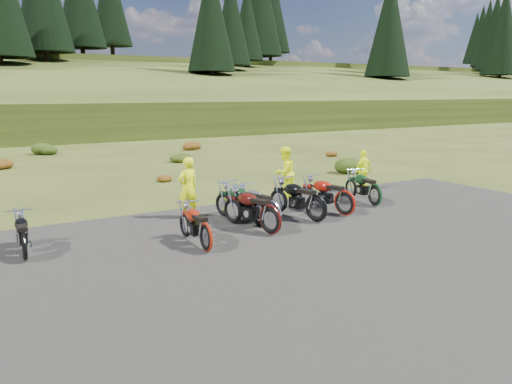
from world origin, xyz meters
TOP-DOWN VIEW (x-y plane):
  - ground at (0.00, 0.00)m, footprint 300.00×300.00m
  - gravel_pad at (0.00, -2.00)m, footprint 20.00×12.00m
  - hill_slope at (0.00, 50.00)m, footprint 300.00×45.97m
  - hill_plateau at (0.00, 110.00)m, footprint 300.00×90.00m
  - conifer_26 at (21.00, 49.00)m, footprint 6.16×6.16m
  - conifer_27 at (27.00, 55.00)m, footprint 5.72×5.72m
  - conifer_28 at (33.00, 61.00)m, footprint 5.28×5.28m
  - conifer_29 at (39.00, 67.00)m, footprint 7.92×7.92m
  - conifer_30 at (45.00, 73.00)m, footprint 7.48×7.48m
  - conifer_31 at (51.00, 48.00)m, footprint 7.04×7.04m
  - conifer_32 at (57.00, 54.00)m, footprint 6.60×6.60m
  - conifer_33 at (63.00, 60.00)m, footprint 6.16×6.16m
  - conifer_34 at (69.00, 66.00)m, footprint 5.72×5.72m
  - conifer_35 at (75.00, 72.00)m, footprint 5.28×5.28m
  - conifer_36 at (81.00, 78.00)m, footprint 7.92×7.92m
  - conifer_37 at (87.00, 53.00)m, footprint 7.48×7.48m
  - conifer_38 at (93.00, 59.00)m, footprint 7.04×7.04m
  - conifer_39 at (99.00, 65.00)m, footprint 6.60×6.60m
  - conifer_40 at (105.00, 71.00)m, footprint 6.16×6.16m
  - conifer_41 at (111.00, 77.00)m, footprint 5.72×5.72m
  - shrub_2 at (-6.20, 16.60)m, footprint 1.30×1.30m
  - shrub_3 at (-3.30, 21.90)m, footprint 1.56×1.56m
  - shrub_4 at (-0.40, 9.20)m, footprint 0.77×0.77m
  - shrub_5 at (2.50, 14.50)m, footprint 1.03×1.03m
  - shrub_6 at (5.40, 19.80)m, footprint 1.30×1.30m
  - shrub_7 at (8.30, 7.10)m, footprint 1.56×1.56m
  - shrub_8 at (11.20, 12.40)m, footprint 0.77×0.77m
  - motorcycle_0 at (-6.70, 0.96)m, footprint 0.72×1.92m
  - motorcycle_1 at (-2.88, -0.52)m, footprint 0.71×2.03m
  - motorcycle_2 at (-0.57, 0.87)m, footprint 1.31×2.37m
  - motorcycle_3 at (-0.24, 0.68)m, footprint 1.09×2.18m
  - motorcycle_4 at (-0.76, -0.06)m, footprint 1.26×2.42m
  - motorcycle_5 at (1.09, 0.37)m, footprint 1.25×2.43m
  - motorcycle_6 at (2.35, 0.56)m, footprint 1.28×2.35m
  - motorcycle_7 at (4.07, 1.06)m, footprint 1.00×2.22m
  - person_middle at (-1.95, 2.74)m, footprint 0.76×0.58m
  - person_right_a at (2.15, 3.65)m, footprint 1.09×0.97m
  - person_right_b at (5.49, 3.20)m, footprint 1.00×0.57m

SIDE VIEW (x-z plane):
  - ground at x=0.00m, z-range 0.00..0.00m
  - gravel_pad at x=0.00m, z-range -0.02..0.02m
  - hill_slope at x=0.00m, z-range -4.69..4.69m
  - hill_plateau at x=0.00m, z-range -4.59..4.59m
  - motorcycle_0 at x=-6.70m, z-range -0.50..0.50m
  - motorcycle_1 at x=-2.88m, z-range -0.53..0.53m
  - motorcycle_2 at x=-0.57m, z-range -0.59..0.59m
  - motorcycle_3 at x=-0.24m, z-range -0.54..0.54m
  - motorcycle_4 at x=-0.76m, z-range -0.60..0.60m
  - motorcycle_5 at x=1.09m, z-range -0.61..0.61m
  - motorcycle_6 at x=2.35m, z-range -0.59..0.59m
  - motorcycle_7 at x=4.07m, z-range -0.56..0.56m
  - shrub_4 at x=-0.40m, z-range 0.00..0.45m
  - shrub_8 at x=11.20m, z-range 0.00..0.45m
  - shrub_5 at x=2.50m, z-range 0.00..0.61m
  - shrub_2 at x=-6.20m, z-range 0.00..0.77m
  - shrub_6 at x=5.40m, z-range 0.00..0.77m
  - shrub_3 at x=-3.30m, z-range 0.00..0.92m
  - shrub_7 at x=8.30m, z-range 0.00..0.92m
  - person_right_b at x=5.49m, z-range 0.00..1.61m
  - person_middle at x=-1.95m, z-range 0.00..1.86m
  - person_right_a at x=2.15m, z-range 0.00..1.86m
  - conifer_26 at x=21.00m, z-range 5.37..21.37m
  - conifer_27 at x=27.00m, z-range 6.56..21.56m
  - conifer_31 at x=51.00m, z-range 5.18..23.18m
  - conifer_28 at x=33.00m, z-range 7.76..21.76m
  - conifer_32 at x=57.00m, z-range 6.37..23.37m
  - conifer_33 at x=63.00m, z-range 7.56..23.56m
  - conifer_37 at x=87.00m, z-range 6.17..25.17m
  - conifer_34 at x=69.00m, z-range 8.76..23.76m
  - conifer_38 at x=93.00m, z-range 7.37..25.37m
  - conifer_35 at x=75.00m, z-range 9.95..23.95m
  - conifer_39 at x=99.00m, z-range 8.56..25.56m
  - conifer_41 at x=111.00m, z-range 10.15..25.15m
  - conifer_40 at x=105.00m, z-range 9.76..25.76m
  - conifer_29 at x=39.00m, z-range 8.97..28.97m
  - conifer_30 at x=45.00m, z-range 10.16..29.16m
  - conifer_36 at x=81.00m, z-range 10.16..30.16m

